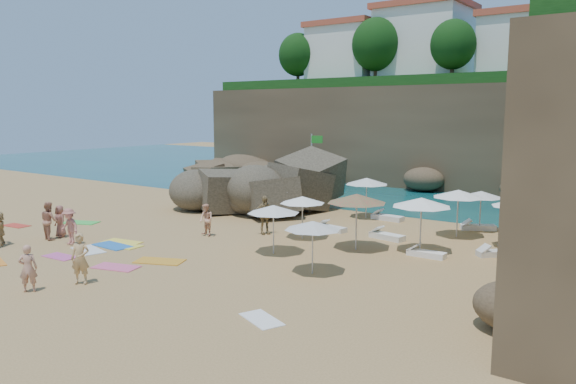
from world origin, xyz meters
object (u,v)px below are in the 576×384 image
Objects in this scene: parasol_1 at (367,181)px; person_stand_5 at (248,196)px; lounger_0 at (387,218)px; person_stand_2 at (309,192)px; parasol_0 at (284,188)px; person_stand_6 at (28,268)px; rock_outcrop at (258,210)px; flag_pole at (313,158)px; person_stand_4 at (507,240)px; person_stand_1 at (49,221)px; person_stand_3 at (264,215)px; parasol_2 at (524,203)px.

person_stand_5 is (-7.53, -1.47, -1.36)m from parasol_1.
lounger_0 is 7.27m from person_stand_2.
parasol_0 reaches higher than person_stand_6.
rock_outcrop is 5.07× the size of person_stand_5.
flag_pole is 1.84× the size of parasol_1.
person_stand_4 is 1.21× the size of person_stand_5.
parasol_0 is 1.10× the size of person_stand_1.
lounger_0 is (1.28, 0.13, -1.97)m from parasol_1.
person_stand_4 is at bearing -44.17° from person_stand_5.
person_stand_1 is (-5.81, -10.94, -0.82)m from parasol_0.
parasol_1 is (6.69, 1.53, 2.12)m from rock_outcrop.
person_stand_4 is at bearing -29.53° from parasol_1.
flag_pole is 2.75m from person_stand_2.
person_stand_1 is at bearing -125.51° from parasol_1.
parasol_0 is at bearing -134.83° from person_stand_6.
parasol_1 reaches higher than person_stand_1.
person_stand_3 is at bearing -111.58° from lounger_0.
person_stand_2 is at bearing 161.46° from parasol_2.
person_stand_2 is (-1.70, 5.14, -0.98)m from parasol_0.
person_stand_3 reaches higher than person_stand_6.
parasol_0 reaches higher than person_stand_4.
person_stand_4 is (14.63, -7.66, 0.16)m from person_stand_2.
person_stand_3 is (3.48, -9.24, 0.22)m from person_stand_2.
flag_pole reaches higher than parasol_0.
parasol_2 reaches higher than rock_outcrop.
parasol_2 is at bearing -137.29° from person_stand_1.
person_stand_6 reaches higher than person_stand_5.
person_stand_1 is 20.55m from person_stand_4.
parasol_1 is at bearing -169.77° from lounger_0.
parasol_2 reaches higher than person_stand_4.
rock_outcrop is at bearing -125.60° from person_stand_6.
flag_pole is at bearing 156.90° from lounger_0.
parasol_2 is 1.31× the size of person_stand_4.
person_stand_5 is at bearing -165.16° from lounger_0.
person_stand_1 is at bearing -103.94° from rock_outcrop.
flag_pole is at bearing -147.04° from person_stand_4.
flag_pole reaches higher than person_stand_1.
person_stand_1 is 12.28m from person_stand_5.
person_stand_6 is (-3.01, -18.39, -1.30)m from parasol_1.
person_stand_6 is at bearing 155.83° from person_stand_1.
lounger_0 is 8.97m from person_stand_5.
rock_outcrop is at bearing -163.71° from lounger_0.
parasol_0 is 13.19m from person_stand_4.
person_stand_5 reaches higher than person_stand_2.
flag_pole reaches higher than person_stand_3.
rock_outcrop is at bearing -167.12° from parasol_1.
person_stand_1 reaches higher than lounger_0.
parasol_0 is at bearing -106.23° from person_stand_1.
person_stand_1 is 1.11× the size of person_stand_6.
lounger_0 is (-7.72, 2.49, -1.92)m from parasol_2.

